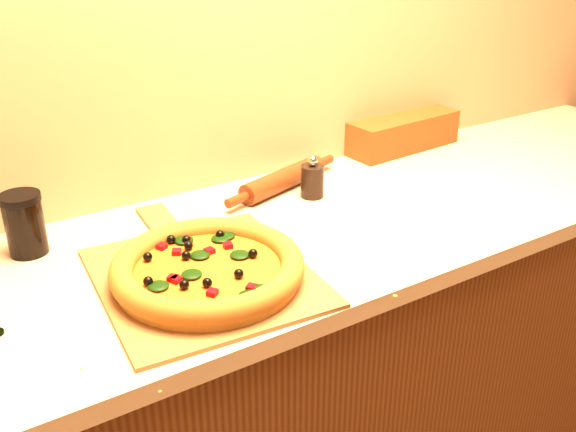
# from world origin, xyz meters

# --- Properties ---
(cabinet) EXTENTS (2.80, 0.65, 0.86)m
(cabinet) POSITION_xyz_m (0.00, 1.43, 0.43)
(cabinet) COLOR #46210F
(cabinet) RESTS_ON ground
(countertop) EXTENTS (2.84, 0.68, 0.04)m
(countertop) POSITION_xyz_m (0.00, 1.43, 0.88)
(countertop) COLOR #BDAC93
(countertop) RESTS_ON cabinet
(pizza_peel) EXTENTS (0.44, 0.62, 0.01)m
(pizza_peel) POSITION_xyz_m (-0.30, 1.34, 0.90)
(pizza_peel) COLOR brown
(pizza_peel) RESTS_ON countertop
(pizza) EXTENTS (0.38, 0.38, 0.05)m
(pizza) POSITION_xyz_m (-0.30, 1.30, 0.93)
(pizza) COLOR #BE742F
(pizza) RESTS_ON pizza_peel
(pepper_grinder) EXTENTS (0.06, 0.06, 0.11)m
(pepper_grinder) POSITION_xyz_m (0.11, 1.55, 0.95)
(pepper_grinder) COLOR black
(pepper_grinder) RESTS_ON countertop
(rolling_pin) EXTENTS (0.40, 0.14, 0.06)m
(rolling_pin) POSITION_xyz_m (0.07, 1.63, 0.93)
(rolling_pin) COLOR #501F0D
(rolling_pin) RESTS_ON countertop
(bread_bag) EXTENTS (0.38, 0.15, 0.10)m
(bread_bag) POSITION_xyz_m (0.55, 1.71, 0.95)
(bread_bag) COLOR brown
(bread_bag) RESTS_ON countertop
(dark_jar) EXTENTS (0.08, 0.08, 0.14)m
(dark_jar) POSITION_xyz_m (-0.57, 1.62, 0.97)
(dark_jar) COLOR black
(dark_jar) RESTS_ON countertop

